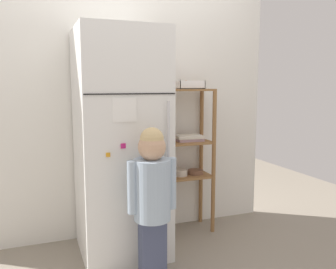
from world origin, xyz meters
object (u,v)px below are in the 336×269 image
child_standing (152,189)px  pantry_shelf_unit (188,150)px  fruit_bin (188,86)px  refrigerator (121,144)px

child_standing → pantry_shelf_unit: pantry_shelf_unit is taller
child_standing → fruit_bin: fruit_bin is taller
refrigerator → pantry_shelf_unit: (0.66, 0.20, -0.13)m
child_standing → fruit_bin: 1.12m
pantry_shelf_unit → fruit_bin: bearing=135.2°
refrigerator → fruit_bin: 0.81m
pantry_shelf_unit → refrigerator: bearing=-163.5°
pantry_shelf_unit → fruit_bin: size_ratio=5.42×
refrigerator → pantry_shelf_unit: 0.70m
fruit_bin → child_standing: bearing=-128.9°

